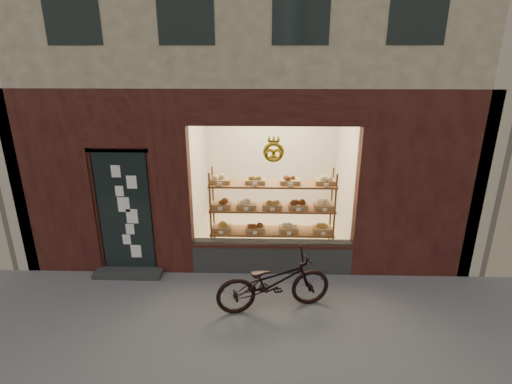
{
  "coord_description": "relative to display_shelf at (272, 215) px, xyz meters",
  "views": [
    {
      "loc": [
        0.34,
        -4.0,
        3.64
      ],
      "look_at": [
        0.18,
        2.0,
        1.5
      ],
      "focal_mm": 28.0,
      "sensor_mm": 36.0,
      "label": 1
    }
  ],
  "objects": [
    {
      "name": "ground",
      "position": [
        -0.45,
        -2.55,
        -0.87
      ],
      "size": [
        90.0,
        90.0,
        0.0
      ],
      "primitive_type": "plane",
      "color": "#5B5B62"
    },
    {
      "name": "display_shelf",
      "position": [
        0.0,
        0.0,
        0.0
      ],
      "size": [
        2.2,
        0.45,
        1.7
      ],
      "color": "brown",
      "rests_on": "ground"
    },
    {
      "name": "bicycle",
      "position": [
        0.01,
        -1.51,
        -0.42
      ],
      "size": [
        1.79,
        0.98,
        0.89
      ],
      "primitive_type": "imported",
      "rotation": [
        0.0,
        0.0,
        1.81
      ],
      "color": "black",
      "rests_on": "ground"
    }
  ]
}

